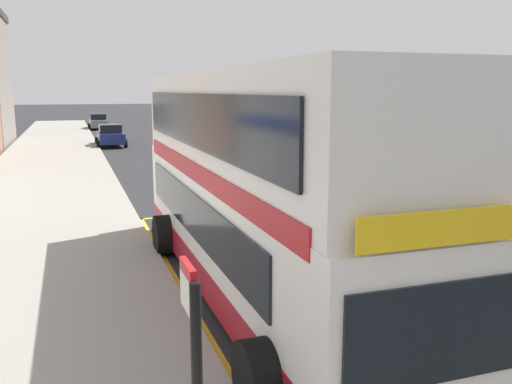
% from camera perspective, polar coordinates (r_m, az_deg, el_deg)
% --- Properties ---
extents(ground_plane, '(260.00, 260.00, 0.00)m').
position_cam_1_polar(ground_plane, '(38.38, -10.03, 4.45)').
color(ground_plane, '#28282B').
extents(pavement_near, '(6.00, 76.00, 0.14)m').
position_cam_1_polar(pavement_near, '(37.94, -20.55, 3.97)').
color(pavement_near, gray).
rests_on(pavement_near, ground).
extents(double_decker_bus, '(3.20, 11.40, 4.40)m').
position_cam_1_polar(double_decker_bus, '(10.74, 0.07, -0.01)').
color(double_decker_bus, white).
rests_on(double_decker_bus, ground).
extents(bus_bay_markings, '(2.89, 14.06, 0.01)m').
position_cam_1_polar(bus_bay_markings, '(11.42, -0.71, -10.09)').
color(bus_bay_markings, yellow).
rests_on(bus_bay_markings, ground).
extents(parked_car_navy_far, '(2.09, 4.20, 1.62)m').
position_cam_1_polar(parked_car_navy_far, '(41.05, -15.08, 5.76)').
color(parked_car_navy_far, navy).
rests_on(parked_car_navy_far, ground).
extents(parked_car_navy_across, '(2.09, 4.20, 1.62)m').
position_cam_1_polar(parked_car_navy_across, '(37.09, -2.21, 5.63)').
color(parked_car_navy_across, navy).
rests_on(parked_car_navy_across, ground).
extents(parked_car_grey_kerbside, '(2.09, 4.20, 1.62)m').
position_cam_1_polar(parked_car_grey_kerbside, '(59.59, -16.26, 7.12)').
color(parked_car_grey_kerbside, slate).
rests_on(parked_car_grey_kerbside, ground).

